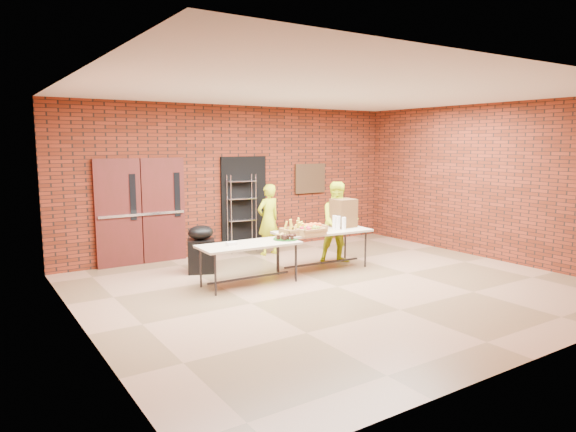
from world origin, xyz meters
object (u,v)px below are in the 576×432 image
object	(u,v)px
covered_grill	(201,249)
volunteer_man	(339,223)
table_left	(249,247)
volunteer_woman	(268,220)
coffee_dispenser	(343,213)
table_right	(322,234)
wire_rack	(242,214)

from	to	relation	value
covered_grill	volunteer_man	world-z (taller)	volunteer_man
table_left	volunteer_woman	world-z (taller)	volunteer_woman
volunteer_woman	coffee_dispenser	bearing A→B (deg)	106.50
table_right	coffee_dispenser	xyz separation A→B (m)	(0.58, 0.09, 0.34)
covered_grill	table_right	bearing A→B (deg)	-5.10
volunteer_man	coffee_dispenser	bearing A→B (deg)	-79.87
table_right	volunteer_woman	world-z (taller)	volunteer_woman
coffee_dispenser	covered_grill	size ratio (longest dim) A/B	0.62
covered_grill	volunteer_man	bearing A→B (deg)	5.94
volunteer_woman	volunteer_man	size ratio (longest dim) A/B	0.94
covered_grill	volunteer_woman	xyz separation A→B (m)	(1.85, 0.66, 0.32)
coffee_dispenser	volunteer_woman	size ratio (longest dim) A/B	0.36
wire_rack	table_left	world-z (taller)	wire_rack
coffee_dispenser	volunteer_woman	distance (m)	1.79
wire_rack	volunteer_woman	xyz separation A→B (m)	(0.37, -0.52, -0.09)
wire_rack	volunteer_man	bearing A→B (deg)	-48.49
wire_rack	covered_grill	bearing A→B (deg)	-130.94
table_left	volunteer_man	world-z (taller)	volunteer_man
wire_rack	volunteer_man	size ratio (longest dim) A/B	1.05
covered_grill	wire_rack	bearing A→B (deg)	60.37
coffee_dispenser	volunteer_woman	bearing A→B (deg)	115.14
table_left	table_right	distance (m)	1.68
table_left	table_right	xyz separation A→B (m)	(1.67, 0.16, 0.04)
volunteer_woman	volunteer_man	xyz separation A→B (m)	(0.79, -1.42, 0.05)
wire_rack	table_right	bearing A→B (deg)	-65.60
table_left	table_right	bearing A→B (deg)	7.13
table_right	covered_grill	bearing A→B (deg)	157.18
wire_rack	coffee_dispenser	size ratio (longest dim) A/B	3.09
table_left	covered_grill	bearing A→B (deg)	108.01
volunteer_woman	table_right	bearing A→B (deg)	87.19
table_right	volunteer_woman	bearing A→B (deg)	100.14
volunteer_man	table_left	bearing A→B (deg)	-147.78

